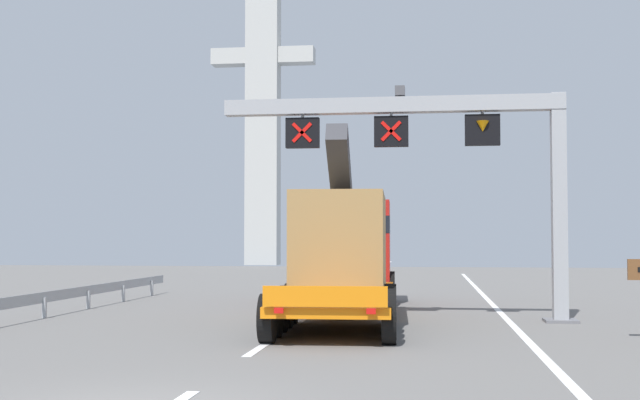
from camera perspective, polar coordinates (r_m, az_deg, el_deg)
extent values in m
cube|color=silver|center=(17.87, -4.19, -10.12)|extent=(0.20, 2.60, 0.01)
cube|color=silver|center=(24.03, -1.15, -8.19)|extent=(0.20, 2.60, 0.01)
cube|color=silver|center=(30.24, 0.63, -7.04)|extent=(0.20, 2.60, 0.01)
cube|color=silver|center=(36.48, 1.80, -6.28)|extent=(0.20, 2.60, 0.01)
cube|color=silver|center=(42.73, 2.62, -5.74)|extent=(0.20, 2.60, 0.01)
cube|color=silver|center=(49.00, 3.23, -5.33)|extent=(0.20, 2.60, 0.01)
cube|color=silver|center=(55.27, 3.71, -5.02)|extent=(0.20, 2.60, 0.01)
cube|color=silver|center=(61.54, 4.08, -4.77)|extent=(0.20, 2.60, 0.01)
cube|color=silver|center=(67.82, 4.39, -4.57)|extent=(0.20, 2.60, 0.01)
cube|color=silver|center=(74.10, 4.64, -4.40)|extent=(0.20, 2.60, 0.01)
cube|color=silver|center=(80.38, 4.86, -4.26)|extent=(0.20, 2.60, 0.01)
cube|color=silver|center=(23.01, 13.10, -8.37)|extent=(0.20, 63.00, 0.01)
cube|color=#9EA0A5|center=(24.10, 16.12, -0.46)|extent=(0.40, 0.40, 6.41)
cube|color=slate|center=(24.20, 16.21, -7.97)|extent=(0.90, 0.90, 0.08)
cube|color=#9EA0A5|center=(24.13, 4.91, 6.50)|extent=(9.75, 0.44, 0.44)
cube|color=#4C4C51|center=(24.19, 5.52, 7.44)|extent=(0.28, 0.40, 0.28)
cube|color=black|center=(24.05, 11.10, 4.74)|extent=(0.98, 0.24, 0.88)
cube|color=#9EA0A5|center=(24.12, 11.09, 5.90)|extent=(0.08, 0.08, 0.16)
cone|color=orange|center=(23.93, 11.12, 4.99)|extent=(0.35, 0.35, 0.31)
cube|color=black|center=(24.02, 4.92, 4.71)|extent=(0.98, 0.24, 0.88)
cube|color=#9EA0A5|center=(24.09, 4.92, 5.87)|extent=(0.08, 0.08, 0.16)
cube|color=red|center=(23.89, 4.91, 4.75)|extent=(0.60, 0.02, 0.60)
cube|color=red|center=(23.89, 4.91, 4.75)|extent=(0.60, 0.02, 0.60)
cube|color=black|center=(24.27, -1.20, 4.63)|extent=(0.98, 0.24, 0.88)
cube|color=#9EA0A5|center=(24.33, -1.20, 5.77)|extent=(0.08, 0.08, 0.16)
cube|color=red|center=(24.14, -1.25, 4.66)|extent=(0.60, 0.02, 0.60)
cube|color=red|center=(24.14, -1.25, 4.66)|extent=(0.60, 0.02, 0.60)
cube|color=orange|center=(22.95, 1.47, -6.64)|extent=(3.19, 10.50, 0.24)
cube|color=orange|center=(17.67, 0.34, -6.65)|extent=(2.66, 0.18, 0.44)
cylinder|color=black|center=(18.65, -3.63, -8.12)|extent=(0.36, 1.11, 1.10)
cylinder|color=black|center=(18.43, 4.77, -8.19)|extent=(0.36, 1.11, 1.10)
cylinder|color=black|center=(19.69, -3.16, -7.83)|extent=(0.36, 1.11, 1.10)
cylinder|color=black|center=(19.48, 4.80, -7.89)|extent=(0.36, 1.11, 1.10)
cylinder|color=black|center=(20.72, -2.73, -7.57)|extent=(0.36, 1.11, 1.10)
cylinder|color=black|center=(20.53, 4.82, -7.61)|extent=(0.36, 1.11, 1.10)
cylinder|color=black|center=(21.76, -2.35, -7.34)|extent=(0.36, 1.11, 1.10)
cylinder|color=black|center=(21.57, 4.84, -7.37)|extent=(0.36, 1.11, 1.10)
cylinder|color=black|center=(22.80, -2.00, -7.12)|extent=(0.36, 1.11, 1.10)
cylinder|color=black|center=(22.62, 4.86, -7.15)|extent=(0.36, 1.11, 1.10)
cube|color=red|center=(29.98, 2.36, -3.07)|extent=(2.69, 3.29, 3.10)
cube|color=black|center=(29.99, 2.35, -1.74)|extent=(2.72, 3.32, 0.60)
cylinder|color=black|center=(31.00, 0.05, -5.92)|extent=(0.38, 1.11, 1.10)
cylinder|color=black|center=(30.88, 4.84, -5.93)|extent=(0.38, 1.11, 1.10)
cylinder|color=black|center=(29.02, -0.31, -6.15)|extent=(0.38, 1.11, 1.10)
cylinder|color=black|center=(28.88, 4.82, -6.16)|extent=(0.38, 1.11, 1.10)
cube|color=#9E7A47|center=(23.29, 1.53, -2.96)|extent=(2.59, 5.81, 2.70)
cube|color=#2D2D33|center=(22.51, 1.38, 1.99)|extent=(0.67, 2.96, 2.29)
cube|color=red|center=(17.77, -2.85, -7.59)|extent=(0.20, 0.07, 0.12)
cube|color=red|center=(17.60, 3.53, -7.64)|extent=(0.20, 0.07, 0.12)
cube|color=#999EA3|center=(24.21, -20.17, -6.58)|extent=(0.04, 25.29, 0.32)
cube|color=#999EA3|center=(25.61, -18.41, -7.05)|extent=(0.10, 0.10, 0.60)
cube|color=#999EA3|center=(28.49, -15.63, -6.62)|extent=(0.10, 0.10, 0.60)
cube|color=#999EA3|center=(31.42, -13.36, -6.26)|extent=(0.10, 0.10, 0.60)
cube|color=#999EA3|center=(34.39, -11.49, -5.96)|extent=(0.10, 0.10, 0.60)
cube|color=#B7B7B2|center=(72.72, -3.93, 7.10)|extent=(2.80, 2.00, 29.19)
cube|color=#B7B7B2|center=(73.39, -3.93, 9.80)|extent=(9.00, 1.60, 1.40)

